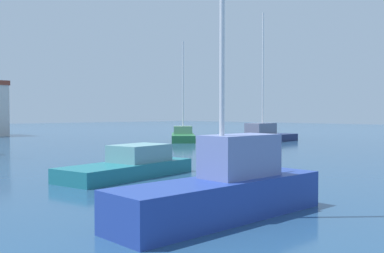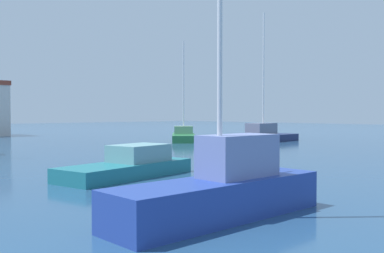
# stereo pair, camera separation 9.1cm
# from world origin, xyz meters

# --- Properties ---
(water) EXTENTS (160.00, 160.00, 0.00)m
(water) POSITION_xyz_m (15.00, 20.00, 0.00)
(water) COLOR navy
(water) RESTS_ON ground
(motorboat_teal_center_channel) EXTENTS (6.03, 3.04, 1.22)m
(motorboat_teal_center_channel) POSITION_xyz_m (10.30, 10.79, 0.44)
(motorboat_teal_center_channel) COLOR #1E707A
(motorboat_teal_center_channel) RESTS_ON water
(sailboat_green_inner_mooring) EXTENTS (5.79, 6.21, 8.79)m
(sailboat_green_inner_mooring) POSITION_xyz_m (26.75, 25.84, 0.49)
(sailboat_green_inner_mooring) COLOR #28703D
(sailboat_green_inner_mooring) RESTS_ON water
(sailboat_navy_outer_mooring) EXTENTS (8.26, 2.60, 10.99)m
(sailboat_navy_outer_mooring) POSITION_xyz_m (30.64, 20.07, 0.58)
(sailboat_navy_outer_mooring) COLOR #19234C
(sailboat_navy_outer_mooring) RESTS_ON water
(sailboat_blue_far_right) EXTENTS (5.91, 1.58, 7.64)m
(sailboat_blue_far_right) POSITION_xyz_m (7.89, 3.58, 0.69)
(sailboat_blue_far_right) COLOR #233D93
(sailboat_blue_far_right) RESTS_ON water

